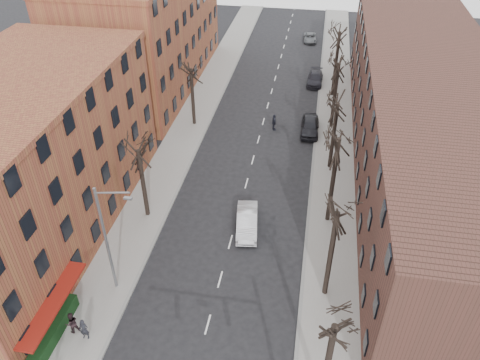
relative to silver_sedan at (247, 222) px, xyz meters
The scene contains 22 objects.
sidewalk_left 19.47m from the silver_sedan, 117.74° to the left, with size 4.00×90.00×0.15m, color gray.
sidewalk_right 18.59m from the silver_sedan, 68.05° to the left, with size 4.00×90.00×0.15m, color gray.
building_left_near 18.05m from the silver_sedan, behind, with size 12.00×26.00×12.00m, color brown.
building_left_far 31.90m from the silver_sedan, 123.04° to the left, with size 12.00×28.00×14.00m, color brown.
building_right 19.76m from the silver_sedan, 39.29° to the left, with size 12.00×50.00×10.00m, color #472821.
awning_left 15.77m from the silver_sedan, 131.61° to the right, with size 1.20×7.00×0.15m, color maroon.
hedge 16.57m from the silver_sedan, 129.57° to the right, with size 0.80×6.00×1.00m, color black.
tree_right_b 8.76m from the silver_sedan, 41.43° to the right, with size 5.20×5.20×10.80m, color black, non-canonical shape.
tree_right_c 6.96m from the silver_sedan, 18.79° to the left, with size 5.20×5.20×11.60m, color black, non-canonical shape.
tree_right_d 12.16m from the silver_sedan, 57.39° to the left, with size 5.20×5.20×10.00m, color black, non-canonical shape.
tree_right_e 19.38m from the silver_sedan, 70.25° to the left, with size 5.20×5.20×10.80m, color black, non-canonical shape.
tree_right_f 27.04m from the silver_sedan, 75.99° to the left, with size 5.20×5.20×11.60m, color black, non-canonical shape.
tree_left_a 8.70m from the silver_sedan, behind, with size 5.20×5.20×9.50m, color black, non-canonical shape.
tree_left_b 18.41m from the silver_sedan, 118.08° to the left, with size 5.20×5.20×9.50m, color black, non-canonical shape.
streetlight 11.99m from the silver_sedan, 136.12° to the right, with size 2.45×0.22×9.03m.
silver_sedan is the anchor object (origin of this frame).
parked_car_near 17.17m from the silver_sedan, 75.70° to the left, with size 1.94×4.83×1.65m, color black.
parked_car_mid 29.79m from the silver_sedan, 81.81° to the left, with size 1.92×4.72×1.37m, color black.
parked_car_far 45.29m from the silver_sedan, 86.53° to the left, with size 1.89×4.10×1.14m, color slate.
pedestrian_a 14.89m from the silver_sedan, 124.93° to the right, with size 0.60×0.39×1.65m, color black.
pedestrian_b 15.22m from the silver_sedan, 128.71° to the right, with size 0.83×0.64×1.70m, color black.
pedestrian_crossing 16.53m from the silver_sedan, 88.90° to the left, with size 1.11×0.46×1.90m, color black.
Camera 1 is at (5.47, -10.73, 26.27)m, focal length 35.00 mm.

